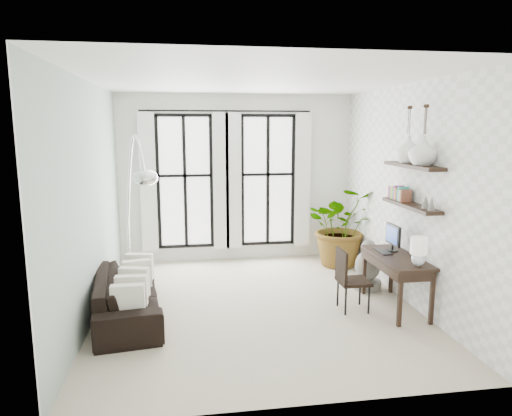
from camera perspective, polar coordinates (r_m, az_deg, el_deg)
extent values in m
plane|color=#B9AA93|center=(6.83, 0.02, -12.06)|extent=(5.00, 5.00, 0.00)
plane|color=white|center=(6.37, 0.02, 15.72)|extent=(5.00, 5.00, 0.00)
plane|color=#9DAFA4|center=(6.47, -20.09, 0.81)|extent=(0.00, 5.00, 5.00)
plane|color=white|center=(7.10, 18.29, 1.67)|extent=(0.00, 5.00, 5.00)
plane|color=white|center=(8.87, -2.39, 3.71)|extent=(4.50, 0.00, 4.50)
cube|color=white|center=(8.79, -8.87, 3.22)|extent=(1.00, 0.02, 2.50)
cube|color=white|center=(8.73, -13.35, 3.02)|extent=(0.30, 0.04, 2.60)
cube|color=white|center=(8.72, -4.39, 3.25)|extent=(0.30, 0.04, 2.60)
cube|color=white|center=(8.93, 1.47, 3.43)|extent=(1.00, 0.02, 2.50)
cube|color=white|center=(8.74, -2.82, 3.28)|extent=(0.30, 0.04, 2.60)
cube|color=white|center=(8.97, 5.87, 3.42)|extent=(0.30, 0.04, 2.60)
cylinder|color=black|center=(8.68, -3.71, 12.02)|extent=(3.20, 0.03, 0.03)
cube|color=black|center=(6.69, 18.73, 0.31)|extent=(0.25, 1.30, 0.05)
cube|color=black|center=(6.63, 19.00, 5.00)|extent=(0.25, 1.30, 0.05)
cube|color=#E1383D|center=(7.16, 16.79, 1.94)|extent=(0.16, 0.04, 0.18)
cube|color=#314FAD|center=(7.12, 16.94, 1.89)|extent=(0.16, 0.04, 0.18)
cube|color=gold|center=(7.08, 17.09, 1.84)|extent=(0.16, 0.04, 0.18)
cube|color=green|center=(7.04, 17.25, 1.79)|extent=(0.16, 0.04, 0.18)
cube|color=#9A429A|center=(7.00, 17.41, 1.73)|extent=(0.16, 0.04, 0.18)
cube|color=orange|center=(6.96, 17.57, 1.68)|extent=(0.16, 0.04, 0.18)
cube|color=#494949|center=(6.92, 17.73, 1.63)|extent=(0.16, 0.04, 0.18)
cube|color=#36BFAB|center=(6.88, 17.90, 1.57)|extent=(0.16, 0.04, 0.18)
cube|color=#CAB090|center=(6.84, 18.06, 1.52)|extent=(0.16, 0.04, 0.18)
cube|color=brown|center=(6.80, 18.23, 1.46)|extent=(0.16, 0.04, 0.18)
cone|color=gray|center=(6.33, 20.43, 0.73)|extent=(0.10, 0.10, 0.18)
cone|color=gray|center=(6.20, 21.10, 0.51)|extent=(0.10, 0.10, 0.18)
imported|color=black|center=(6.57, -15.77, -10.52)|extent=(1.08, 2.18, 0.61)
cube|color=silver|center=(5.84, -15.72, -11.09)|extent=(0.40, 0.12, 0.40)
cube|color=silver|center=(6.16, -15.32, -9.93)|extent=(0.40, 0.12, 0.40)
cube|color=silver|center=(6.49, -14.96, -8.90)|extent=(0.40, 0.12, 0.40)
cube|color=silver|center=(6.82, -14.64, -7.96)|extent=(0.40, 0.12, 0.40)
cube|color=silver|center=(7.15, -14.35, -7.11)|extent=(0.40, 0.12, 0.40)
imported|color=#2D7228|center=(8.71, 10.73, -2.21)|extent=(1.44, 1.28, 1.51)
cube|color=black|center=(6.78, 17.18, -5.92)|extent=(0.56, 1.31, 0.04)
cube|color=black|center=(6.79, 16.98, -6.67)|extent=(0.51, 1.25, 0.12)
cube|color=black|center=(6.28, 17.55, -10.88)|extent=(0.05, 0.05, 0.73)
cube|color=black|center=(6.49, 21.14, -10.44)|extent=(0.05, 0.05, 0.73)
cube|color=black|center=(7.33, 13.38, -7.69)|extent=(0.05, 0.05, 0.73)
cube|color=black|center=(7.50, 16.56, -7.42)|extent=(0.05, 0.05, 0.73)
cube|color=black|center=(6.95, 16.77, -3.21)|extent=(0.04, 0.42, 0.30)
cube|color=navy|center=(6.94, 16.58, -3.22)|extent=(0.00, 0.36, 0.24)
cube|color=black|center=(6.95, 15.53, -5.20)|extent=(0.15, 0.40, 0.02)
sphere|color=silver|center=(6.34, 19.61, -6.12)|extent=(0.18, 0.18, 0.18)
cylinder|color=white|center=(6.29, 19.71, -4.45)|extent=(0.22, 0.22, 0.22)
cube|color=black|center=(6.67, 12.10, -8.97)|extent=(0.42, 0.42, 0.05)
cube|color=black|center=(6.54, 10.63, -7.15)|extent=(0.04, 0.42, 0.47)
cylinder|color=black|center=(6.55, 11.15, -11.40)|extent=(0.03, 0.03, 0.39)
cylinder|color=black|center=(6.66, 13.93, -11.13)|extent=(0.03, 0.03, 0.39)
cylinder|color=black|center=(6.84, 10.19, -10.42)|extent=(0.03, 0.03, 0.39)
cylinder|color=black|center=(6.95, 12.86, -10.17)|extent=(0.03, 0.03, 0.39)
cylinder|color=silver|center=(7.76, -15.36, -9.30)|extent=(0.37, 0.37, 0.10)
cylinder|color=silver|center=(7.60, -15.54, -5.61)|extent=(0.04, 0.04, 1.03)
ellipsoid|color=silver|center=(6.22, -13.66, 3.68)|extent=(0.33, 0.33, 0.21)
cylinder|color=gray|center=(7.69, 13.69, -9.25)|extent=(0.45, 0.45, 0.13)
ellipsoid|color=gray|center=(7.60, 13.79, -7.02)|extent=(0.40, 0.40, 0.49)
sphere|color=gray|center=(7.51, 13.89, -4.72)|extent=(0.22, 0.22, 0.22)
imported|color=white|center=(6.39, 20.14, 6.72)|extent=(0.37, 0.37, 0.38)
imported|color=white|center=(6.75, 18.51, 6.94)|extent=(0.37, 0.37, 0.38)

